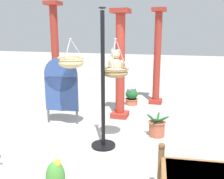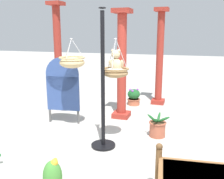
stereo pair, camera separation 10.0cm
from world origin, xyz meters
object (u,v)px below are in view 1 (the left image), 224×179
Objects in this scene: teddy_bear at (116,62)px; display_sign_board at (61,85)px; greenhouse_pillar_left at (157,59)px; greenhouse_pillar_right at (55,55)px; greenhouse_pillar_far_back at (120,67)px; hanging_basket_left_high at (71,62)px; display_pole_central at (103,107)px; potted_plant_fern_front at (63,100)px; hanging_basket_with_teddy at (115,72)px; potted_plant_bushy_green at (157,127)px; potted_plant_tall_leafy at (132,97)px.

display_sign_board is (-1.43, 0.61, -0.63)m from teddy_bear.
greenhouse_pillar_left is 2.93m from greenhouse_pillar_right.
display_sign_board is (-1.14, -0.79, -0.35)m from greenhouse_pillar_far_back.
teddy_bear is 1.08m from hanging_basket_left_high.
greenhouse_pillar_left is (1.42, 2.58, -0.15)m from hanging_basket_left_high.
display_pole_central reaches higher than hanging_basket_left_high.
display_sign_board is at bearing -57.86° from greenhouse_pillar_right.
potted_plant_fern_front is at bearing 173.84° from greenhouse_pillar_far_back.
greenhouse_pillar_left is at bearing 29.96° from potted_plant_fern_front.
greenhouse_pillar_left is at bearing 82.38° from hanging_basket_with_teddy.
display_sign_board is (0.48, -0.97, 0.63)m from potted_plant_fern_front.
greenhouse_pillar_far_back is (-0.29, 1.43, -0.11)m from hanging_basket_with_teddy.
teddy_bear is at bearing -23.16° from display_sign_board.
greenhouse_pillar_right is at bearing 150.81° from potted_plant_bushy_green.
greenhouse_pillar_far_back is at bearing 101.49° from hanging_basket_with_teddy.
potted_plant_tall_leafy is at bearing 7.25° from greenhouse_pillar_right.
greenhouse_pillar_left is 1.65m from greenhouse_pillar_far_back.
display_pole_central is at bearing -46.41° from potted_plant_fern_front.
teddy_bear is at bearing 61.04° from display_pole_central.
greenhouse_pillar_left is at bearing 80.33° from display_pole_central.
potted_plant_fern_front is at bearing 125.10° from hanging_basket_left_high.
potted_plant_tall_leafy is 0.98× the size of potted_plant_bushy_green.
greenhouse_pillar_right is (-2.47, 2.29, 0.05)m from hanging_basket_with_teddy.
display_sign_board is (1.04, -1.66, -0.51)m from greenhouse_pillar_right.
greenhouse_pillar_left is at bearing 65.61° from greenhouse_pillar_far_back.
potted_plant_fern_front is at bearing -150.04° from greenhouse_pillar_left.
potted_plant_bushy_green is (1.74, 0.17, -1.26)m from hanging_basket_left_high.
potted_plant_fern_front is at bearing -50.99° from greenhouse_pillar_right.
potted_plant_fern_front is (0.56, -0.69, -1.14)m from greenhouse_pillar_right.
hanging_basket_with_teddy is 2.95m from greenhouse_pillar_left.
hanging_basket_with_teddy is 2.81m from potted_plant_tall_leafy.
hanging_basket_with_teddy reaches higher than display_sign_board.
display_sign_board reaches higher than potted_plant_bushy_green.
hanging_basket_with_teddy reaches higher than teddy_bear.
potted_plant_tall_leafy is (-0.64, -0.35, -1.07)m from greenhouse_pillar_left.
greenhouse_pillar_left is (0.39, 2.91, -0.22)m from teddy_bear.
teddy_bear is 0.83× the size of potted_plant_bushy_green.
greenhouse_pillar_left is at bearing 61.19° from hanging_basket_left_high.
hanging_basket_left_high is (-0.88, 0.60, 0.69)m from display_pole_central.
potted_plant_fern_front is at bearing 116.49° from display_sign_board.
display_sign_board is at bearing -63.51° from potted_plant_fern_front.
greenhouse_pillar_far_back is at bearing -6.16° from potted_plant_fern_front.
hanging_basket_left_high reaches higher than potted_plant_tall_leafy.
teddy_bear is at bearing -145.63° from potted_plant_bushy_green.
teddy_bear is at bearing -78.34° from greenhouse_pillar_far_back.
hanging_basket_left_high is at bearing -35.68° from display_sign_board.
potted_plant_bushy_green is at bearing 35.50° from hanging_basket_with_teddy.
potted_plant_bushy_green is at bearing -42.29° from greenhouse_pillar_far_back.
hanging_basket_with_teddy is 0.26× the size of greenhouse_pillar_left.
greenhouse_pillar_left reaches higher than hanging_basket_with_teddy.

